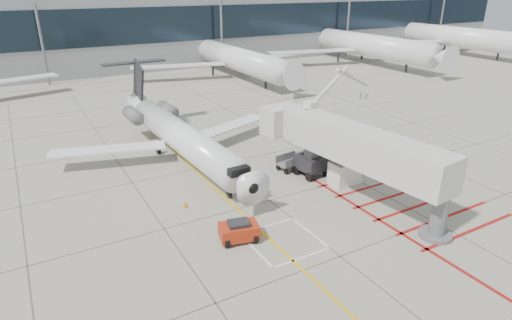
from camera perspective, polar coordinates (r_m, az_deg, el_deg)
ground_plane at (r=28.68m, az=6.00°, el=-8.65°), size 260.00×260.00×0.00m
regional_jet at (r=36.01m, az=-8.72°, el=4.24°), size 23.22×28.70×7.27m
jet_bridge at (r=31.10m, az=14.51°, el=0.53°), size 10.16×18.35×7.02m
pushback_tug at (r=26.71m, az=-2.30°, el=-9.35°), size 2.65×1.99×1.38m
baggage_cart at (r=36.42m, az=4.54°, el=-0.32°), size 2.30×1.61×1.36m
ground_power_unit at (r=34.48m, az=11.80°, el=-1.57°), size 2.55×1.57×1.96m
cone_nose at (r=30.97m, az=-9.41°, el=-5.83°), size 0.34×0.34×0.47m
cone_side at (r=35.95m, az=3.86°, el=-1.35°), size 0.37×0.37×0.51m
terminal_building at (r=93.38m, az=-14.86°, el=17.07°), size 180.00×28.00×14.00m
terminal_glass_band at (r=79.88m, az=-12.08°, el=17.22°), size 180.00×0.10×6.00m
bg_aircraft_c at (r=73.98m, az=-3.26°, el=15.37°), size 33.43×37.14×11.14m
bg_aircraft_d at (r=89.90m, az=13.67°, el=16.57°), size 38.03×42.25×12.68m
bg_aircraft_e at (r=109.02m, az=24.18°, el=16.37°), size 39.31×43.68×13.10m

